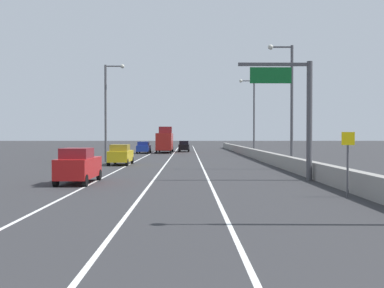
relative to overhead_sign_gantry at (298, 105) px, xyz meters
The scene contains 16 objects.
ground_plane 39.47m from the overhead_sign_gantry, 100.45° to the left, with size 320.00×320.00×0.00m, color #2D2D30.
lane_stripe_left 32.46m from the overhead_sign_gantry, 113.12° to the left, with size 0.16×130.00×0.00m, color silver.
lane_stripe_center 31.27m from the overhead_sign_gantry, 107.14° to the left, with size 0.16×130.00×0.00m, color silver.
lane_stripe_right 30.43m from the overhead_sign_gantry, 100.75° to the left, with size 0.16×130.00×0.00m, color silver.
jersey_barrier_right 15.18m from the overhead_sign_gantry, 84.72° to the left, with size 0.60×120.00×1.10m, color gray.
overhead_sign_gantry is the anchor object (origin of this frame).
speed_advisory_sign 8.39m from the overhead_sign_gantry, 86.77° to the right, with size 0.60×0.11×3.00m.
lamp_post_right_second 9.63m from the overhead_sign_gantry, 80.90° to the left, with size 2.14×0.44×10.40m.
lamp_post_right_third 33.40m from the overhead_sign_gantry, 86.90° to the left, with size 2.14×0.44×10.40m.
lamp_post_left_mid 25.46m from the overhead_sign_gantry, 127.36° to the left, with size 2.14×0.44×10.40m.
car_blue_0 44.89m from the overhead_sign_gantry, 107.94° to the left, with size 1.97×4.42×1.85m.
car_silver_1 57.05m from the overhead_sign_gantry, 100.87° to the left, with size 1.91×4.31×1.91m.
car_black_2 50.25m from the overhead_sign_gantry, 98.66° to the left, with size 1.92×4.73×1.88m.
car_yellow_3 20.55m from the overhead_sign_gantry, 131.40° to the left, with size 1.99×4.50×1.96m.
car_red_4 13.99m from the overhead_sign_gantry, behind, with size 1.92×4.60×2.10m.
box_truck 47.20m from the overhead_sign_gantry, 103.06° to the left, with size 2.47×9.32×4.25m.
Camera 1 is at (0.18, -3.45, 2.86)m, focal length 43.08 mm.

